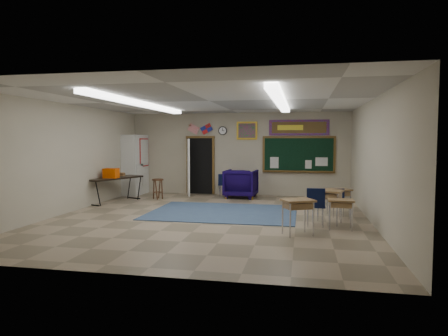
% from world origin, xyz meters
% --- Properties ---
extents(floor, '(9.00, 9.00, 0.00)m').
position_xyz_m(floor, '(0.00, 0.00, 0.00)').
color(floor, gray).
rests_on(floor, ground).
extents(back_wall, '(8.00, 0.04, 3.00)m').
position_xyz_m(back_wall, '(0.00, 4.50, 1.50)').
color(back_wall, '#ACA28C').
rests_on(back_wall, floor).
extents(front_wall, '(8.00, 0.04, 3.00)m').
position_xyz_m(front_wall, '(0.00, -4.50, 1.50)').
color(front_wall, '#ACA28C').
rests_on(front_wall, floor).
extents(left_wall, '(0.04, 9.00, 3.00)m').
position_xyz_m(left_wall, '(-4.00, 0.00, 1.50)').
color(left_wall, '#ACA28C').
rests_on(left_wall, floor).
extents(right_wall, '(0.04, 9.00, 3.00)m').
position_xyz_m(right_wall, '(4.00, 0.00, 1.50)').
color(right_wall, '#ACA28C').
rests_on(right_wall, floor).
extents(ceiling, '(8.00, 9.00, 0.04)m').
position_xyz_m(ceiling, '(0.00, 0.00, 3.00)').
color(ceiling, white).
rests_on(ceiling, back_wall).
extents(area_rug, '(4.00, 3.00, 0.02)m').
position_xyz_m(area_rug, '(0.20, 0.80, 0.01)').
color(area_rug, '#354D65').
rests_on(area_rug, floor).
extents(fluorescent_strips, '(3.86, 6.00, 0.10)m').
position_xyz_m(fluorescent_strips, '(0.00, 0.00, 2.94)').
color(fluorescent_strips, white).
rests_on(fluorescent_strips, ceiling).
extents(doorway, '(1.10, 0.89, 2.16)m').
position_xyz_m(doorway, '(-1.50, 4.35, 1.06)').
color(doorway, black).
rests_on(doorway, back_wall).
extents(chalkboard, '(2.55, 0.14, 1.30)m').
position_xyz_m(chalkboard, '(2.20, 4.46, 1.46)').
color(chalkboard, brown).
rests_on(chalkboard, back_wall).
extents(bulletin_board, '(2.10, 0.05, 0.55)m').
position_xyz_m(bulletin_board, '(2.20, 4.47, 2.45)').
color(bulletin_board, '#A4110E').
rests_on(bulletin_board, back_wall).
extents(framed_art_print, '(0.75, 0.05, 0.65)m').
position_xyz_m(framed_art_print, '(0.35, 4.47, 2.35)').
color(framed_art_print, '#A98120').
rests_on(framed_art_print, back_wall).
extents(wall_clock, '(0.32, 0.05, 0.32)m').
position_xyz_m(wall_clock, '(-0.55, 4.47, 2.35)').
color(wall_clock, black).
rests_on(wall_clock, back_wall).
extents(wall_flags, '(1.16, 0.06, 0.70)m').
position_xyz_m(wall_flags, '(-1.40, 4.44, 2.48)').
color(wall_flags, red).
rests_on(wall_flags, back_wall).
extents(storage_cabinet, '(0.59, 1.25, 2.20)m').
position_xyz_m(storage_cabinet, '(-3.71, 3.85, 1.10)').
color(storage_cabinet, beige).
rests_on(storage_cabinet, floor).
extents(wingback_armchair, '(1.13, 1.15, 0.99)m').
position_xyz_m(wingback_armchair, '(0.24, 3.75, 0.50)').
color(wingback_armchair, black).
rests_on(wingback_armchair, floor).
extents(student_chair_reading, '(0.44, 0.44, 0.81)m').
position_xyz_m(student_chair_reading, '(-0.40, 3.95, 0.41)').
color(student_chair_reading, black).
rests_on(student_chair_reading, floor).
extents(student_chair_desk_a, '(0.46, 0.46, 0.91)m').
position_xyz_m(student_chair_desk_a, '(2.65, -0.49, 0.46)').
color(student_chair_desk_a, black).
rests_on(student_chair_desk_a, floor).
extents(student_chair_desk_b, '(0.50, 0.50, 0.75)m').
position_xyz_m(student_chair_desk_b, '(3.34, 0.58, 0.37)').
color(student_chair_desk_b, black).
rests_on(student_chair_desk_b, floor).
extents(student_desk_front_left, '(0.80, 0.69, 0.82)m').
position_xyz_m(student_desk_front_left, '(2.94, -0.16, 0.46)').
color(student_desk_front_left, olive).
rests_on(student_desk_front_left, floor).
extents(student_desk_front_right, '(0.71, 0.64, 0.70)m').
position_xyz_m(student_desk_front_right, '(3.32, 1.07, 0.39)').
color(student_desk_front_right, olive).
rests_on(student_desk_front_right, floor).
extents(student_desk_back_left, '(0.78, 0.71, 0.76)m').
position_xyz_m(student_desk_back_left, '(2.26, -1.47, 0.43)').
color(student_desk_back_left, olive).
rests_on(student_desk_back_left, floor).
extents(student_desk_back_right, '(0.58, 0.44, 0.68)m').
position_xyz_m(student_desk_back_right, '(3.20, -0.74, 0.38)').
color(student_desk_back_right, olive).
rests_on(student_desk_back_right, floor).
extents(folding_table, '(1.32, 2.06, 1.11)m').
position_xyz_m(folding_table, '(-3.62, 1.96, 0.44)').
color(folding_table, black).
rests_on(folding_table, floor).
extents(wooden_stool, '(0.39, 0.39, 0.69)m').
position_xyz_m(wooden_stool, '(-2.49, 2.88, 0.36)').
color(wooden_stool, '#492916').
rests_on(wooden_stool, floor).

